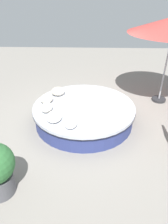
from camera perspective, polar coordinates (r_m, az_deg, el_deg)
The scene contains 7 objects.
ground_plane at distance 5.86m, azimuth 0.00°, elevation -2.53°, with size 16.00×16.00×0.00m, color gray.
round_bed at distance 5.72m, azimuth 0.00°, elevation -0.37°, with size 2.73×2.73×0.50m.
throw_pillow_0 at distance 6.17m, azimuth -7.08°, elevation 5.61°, with size 0.42×0.40×0.21m, color beige.
throw_pillow_1 at distance 5.84m, azimuth -10.13°, elevation 3.66°, with size 0.46×0.35×0.19m, color beige.
throw_pillow_2 at distance 5.40m, azimuth -10.11°, elevation 1.28°, with size 0.42×0.29×0.20m, color silver.
throw_pillow_3 at distance 5.02m, azimuth -8.09°, elevation -1.23°, with size 0.50×0.37×0.17m, color white.
throw_pillow_4 at distance 4.76m, azimuth -3.63°, elevation -2.91°, with size 0.44×0.31×0.17m, color white.
Camera 1 is at (4.86, 0.16, 3.26)m, focal length 33.67 mm.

